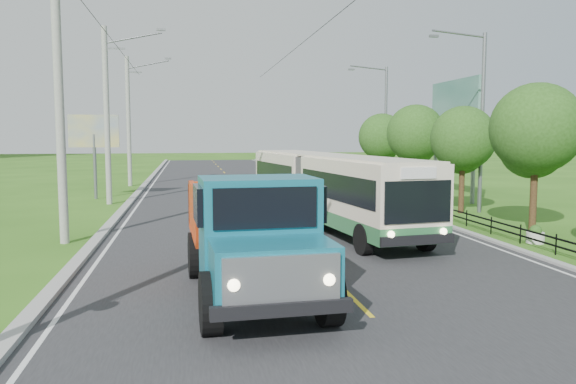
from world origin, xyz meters
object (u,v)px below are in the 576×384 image
object	(u,v)px
streetlight_mid	(479,116)
bus	(326,184)
planter_mid	(439,208)
billboard_left	(94,136)
tree_fourth	(463,142)
pole_mid	(107,115)
tree_fifth	(415,137)
tree_back	(382,139)
pole_far	(129,121)
dump_truck	(251,228)
tree_third	(535,134)
streetlight_far	(384,122)
planter_near	(535,235)
pole_near	(60,102)
planter_far	(384,192)
billboard_right	(455,112)

from	to	relation	value
streetlight_mid	bus	world-z (taller)	streetlight_mid
planter_mid	bus	xyz separation A→B (m)	(-6.46, -2.45, 1.53)
billboard_left	streetlight_mid	bearing A→B (deg)	-26.40
tree_fourth	billboard_left	size ratio (longest dim) A/B	1.04
pole_mid	tree_fourth	world-z (taller)	pole_mid
tree_fifth	tree_back	xyz separation A→B (m)	(-0.00, 6.00, -0.20)
pole_far	dump_truck	xyz separation A→B (m)	(5.90, -31.97, -3.41)
tree_fifth	dump_truck	distance (m)	22.78
pole_mid	planter_mid	world-z (taller)	pole_mid
tree_third	tree_fourth	world-z (taller)	tree_third
billboard_left	dump_truck	world-z (taller)	billboard_left
tree_fourth	streetlight_mid	world-z (taller)	streetlight_mid
streetlight_far	tree_fourth	bearing A→B (deg)	-93.25
streetlight_mid	planter_mid	xyz separation A→B (m)	(-2.04, -0.00, -4.62)
tree_fourth	planter_near	world-z (taller)	tree_fourth
planter_mid	tree_third	bearing A→B (deg)	-77.90
bus	pole_near	bearing A→B (deg)	-173.17
pole_far	streetlight_far	distance (m)	19.56
planter_far	dump_truck	xyz separation A→B (m)	(-10.96, -20.97, 1.40)
pole_near	billboard_right	world-z (taller)	pole_near
pole_mid	tree_third	distance (m)	22.25
billboard_left	billboard_right	xyz separation A→B (m)	(21.80, -4.00, 1.48)
dump_truck	billboard_left	bearing A→B (deg)	104.66
tree_fifth	planter_far	size ratio (longest dim) A/B	8.66
tree_fifth	planter_near	bearing A→B (deg)	-95.08
billboard_right	dump_truck	world-z (taller)	billboard_right
planter_near	dump_truck	bearing A→B (deg)	-155.62
bus	planter_mid	bearing A→B (deg)	13.86
tree_back	planter_near	xyz separation A→B (m)	(-1.26, -20.14, -3.37)
planter_near	planter_mid	size ratio (longest dim) A/B	1.00
tree_fifth	streetlight_mid	distance (m)	6.28
tree_fourth	tree_back	bearing A→B (deg)	90.00
tree_back	streetlight_far	size ratio (longest dim) A/B	0.61
pole_far	tree_back	world-z (taller)	pole_far
pole_mid	billboard_right	bearing A→B (deg)	-2.78
dump_truck	planter_near	bearing A→B (deg)	21.76
pole_far	planter_near	xyz separation A→B (m)	(16.86, -27.00, -4.81)
billboard_left	streetlight_far	bearing A→B (deg)	11.23
streetlight_mid	planter_far	bearing A→B (deg)	104.32
billboard_right	tree_fifth	bearing A→B (deg)	176.70
pole_mid	tree_fourth	xyz separation A→B (m)	(18.12, -6.86, -1.51)
pole_near	tree_fourth	world-z (taller)	pole_near
streetlight_far	pole_far	bearing A→B (deg)	165.19
tree_fourth	streetlight_mid	bearing A→B (deg)	-10.15
billboard_left	billboard_right	world-z (taller)	billboard_right
tree_fourth	billboard_right	world-z (taller)	billboard_right
tree_back	bus	distance (m)	16.61
tree_fourth	planter_far	bearing A→B (deg)	99.08
pole_far	streetlight_mid	size ratio (longest dim) A/B	1.10
pole_far	streetlight_far	bearing A→B (deg)	-14.81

